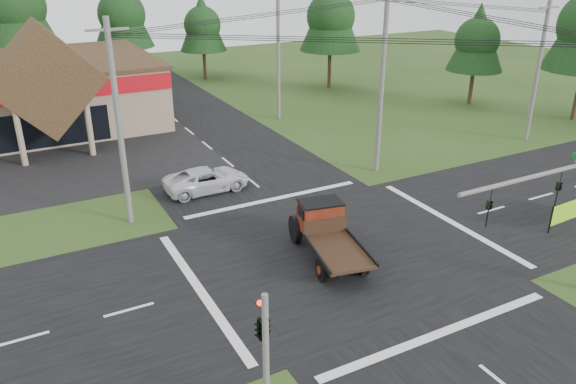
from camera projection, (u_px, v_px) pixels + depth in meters
ground at (339, 252)px, 26.79m from camera, size 120.00×120.00×0.00m
road_ns at (339, 252)px, 26.79m from camera, size 12.00×120.00×0.02m
road_ew at (339, 252)px, 26.78m from camera, size 120.00×12.00×0.02m
traffic_signal_corner at (263, 317)px, 16.23m from camera, size 0.53×2.48×4.40m
utility_pole_nw at (119, 124)px, 27.69m from camera, size 2.00×0.30×10.50m
utility_pole_ne at (382, 81)px, 34.38m from camera, size 2.00×0.30×11.50m
utility_pole_far at (538, 70)px, 40.66m from camera, size 2.00×0.30×10.20m
utility_pole_n at (278, 50)px, 45.78m from camera, size 2.00×0.30×11.20m
tree_row_c at (14, 3)px, 52.26m from camera, size 7.28×7.28×13.13m
tree_row_d at (121, 12)px, 57.90m from camera, size 6.16×6.16×11.11m
tree_row_e at (202, 23)px, 60.26m from camera, size 5.04×5.04×9.09m
tree_side_ne at (331, 14)px, 55.92m from camera, size 6.16×6.16×11.11m
tree_side_e_near at (478, 38)px, 50.17m from camera, size 5.04×5.04×9.09m
antique_flatbed_truck at (329, 235)px, 25.78m from camera, size 3.33×6.21×2.46m
white_pickup at (207, 179)px, 33.41m from camera, size 5.12×2.42×1.42m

